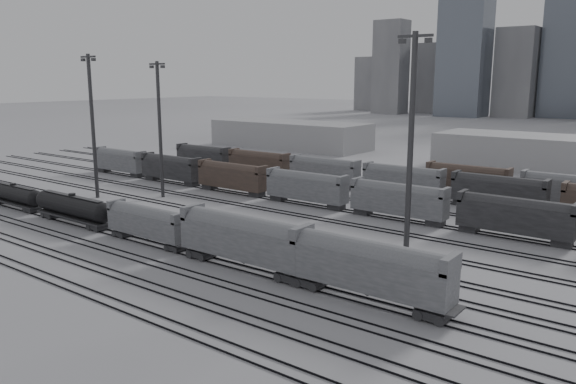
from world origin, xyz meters
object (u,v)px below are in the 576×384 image
Objects in this scene: tank_car_b at (73,207)px; hopper_car_c at (368,265)px; tank_car_a at (14,194)px; light_mast_c at (411,141)px; light_mast_a at (93,123)px; hopper_car_a at (147,221)px; hopper_car_b at (244,237)px.

hopper_car_c is at bearing 0.00° from tank_car_b.
tank_car_a is 0.60× the size of light_mast_c.
light_mast_a reaches higher than tank_car_b.
tank_car_b is at bearing 180.00° from hopper_car_c.
light_mast_c is at bearing 27.49° from hopper_car_a.
light_mast_a reaches higher than hopper_car_c.
light_mast_c reaches higher than hopper_car_c.
hopper_car_c is (66.52, 0.00, 1.43)m from tank_car_a.
light_mast_c is at bearing 102.06° from hopper_car_c.
hopper_car_c is (32.40, 0.00, 0.73)m from hopper_car_a.
light_mast_c is (12.55, 15.17, 10.18)m from hopper_car_b.
hopper_car_c is at bearing -11.77° from light_mast_a.
hopper_car_b is at bearing -15.58° from light_mast_a.
hopper_car_b is at bearing -0.00° from tank_car_a.
hopper_car_c is 64.56m from light_mast_a.
hopper_car_b reaches higher than tank_car_b.
light_mast_a is at bearing 168.23° from hopper_car_c.
hopper_car_c is at bearing 0.00° from tank_car_a.
hopper_car_b is 0.64× the size of light_mast_c.
tank_car_a is 66.53m from hopper_car_c.
light_mast_c is at bearing 2.08° from light_mast_a.
light_mast_a reaches higher than tank_car_a.
hopper_car_a is 34.40m from light_mast_a.
tank_car_a is 0.95× the size of hopper_car_c.
light_mast_c is at bearing 50.40° from hopper_car_b.
light_mast_c is (59.24, 2.16, 0.54)m from light_mast_a.
tank_car_b is at bearing 180.00° from hopper_car_a.
light_mast_a reaches higher than hopper_car_b.
tank_car_b is 33.56m from hopper_car_b.
tank_car_a is at bearing 180.00° from hopper_car_c.
tank_car_a is at bearing -166.52° from light_mast_c.
hopper_car_a is 0.51× the size of light_mast_c.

